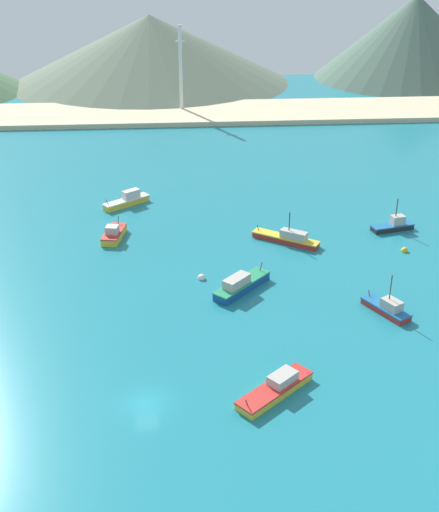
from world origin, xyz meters
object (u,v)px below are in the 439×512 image
at_px(fishing_boat_3, 387,308).
at_px(fishing_boat_10, 114,234).
at_px(fishing_boat_5, 276,388).
at_px(fishing_boat_2, 128,200).
at_px(buoy_1, 404,250).
at_px(fishing_boat_4, 241,285).
at_px(fishing_boat_1, 394,225).
at_px(radio_tower, 181,69).
at_px(buoy_0, 201,278).
at_px(fishing_boat_0, 288,238).

height_order(fishing_boat_3, fishing_boat_10, fishing_boat_3).
height_order(fishing_boat_3, fishing_boat_5, fishing_boat_3).
relative_size(fishing_boat_2, buoy_1, 8.10).
height_order(fishing_boat_4, fishing_boat_5, fishing_boat_4).
distance_m(fishing_boat_1, buoy_1, 8.24).
bearing_deg(radio_tower, buoy_1, -69.60).
xyz_separation_m(fishing_boat_1, buoy_0, (-32.59, -14.82, -0.62)).
xyz_separation_m(fishing_boat_2, fishing_boat_3, (35.64, -39.95, -0.14)).
bearing_deg(fishing_boat_2, buoy_1, -27.03).
xyz_separation_m(fishing_boat_2, fishing_boat_10, (-1.49, -14.30, -0.07)).
height_order(fishing_boat_3, buoy_1, fishing_boat_3).
xyz_separation_m(fishing_boat_0, fishing_boat_4, (-9.04, -14.94, 0.13)).
xyz_separation_m(fishing_boat_10, radio_tower, (12.65, 79.69, 10.72)).
xyz_separation_m(fishing_boat_1, fishing_boat_3, (-8.89, -25.79, -0.04)).
bearing_deg(fishing_boat_4, fishing_boat_3, -21.42).
bearing_deg(buoy_1, fishing_boat_3, -114.80).
xyz_separation_m(fishing_boat_1, fishing_boat_2, (-44.53, 14.15, 0.10)).
bearing_deg(fishing_boat_3, buoy_0, 155.16).
xyz_separation_m(fishing_boat_4, buoy_1, (26.60, 10.37, -0.74)).
bearing_deg(fishing_boat_4, fishing_boat_2, 117.71).
relative_size(fishing_boat_2, buoy_0, 7.61).
height_order(fishing_boat_0, fishing_boat_2, fishing_boat_0).
height_order(fishing_boat_0, fishing_boat_10, fishing_boat_0).
xyz_separation_m(fishing_boat_3, fishing_boat_10, (-37.13, 25.65, 0.07)).
height_order(fishing_boat_5, buoy_0, fishing_boat_5).
bearing_deg(fishing_boat_0, fishing_boat_2, 145.87).
relative_size(fishing_boat_5, buoy_0, 8.49).
relative_size(fishing_boat_3, fishing_boat_10, 1.01).
bearing_deg(buoy_1, buoy_0, -168.22).
height_order(fishing_boat_0, fishing_boat_3, fishing_boat_3).
height_order(fishing_boat_3, buoy_0, fishing_boat_3).
bearing_deg(fishing_boat_3, fishing_boat_4, 158.58).
relative_size(buoy_0, buoy_1, 1.06).
distance_m(fishing_boat_0, fishing_boat_2, 31.67).
relative_size(fishing_boat_1, fishing_boat_10, 1.04).
distance_m(fishing_boat_2, fishing_boat_5, 58.45).
height_order(fishing_boat_0, fishing_boat_4, fishing_boat_0).
bearing_deg(fishing_boat_0, fishing_boat_3, -66.98).
bearing_deg(fishing_boat_3, fishing_boat_0, 113.02).
height_order(fishing_boat_0, radio_tower, radio_tower).
xyz_separation_m(fishing_boat_3, radio_tower, (-24.48, 105.34, 10.79)).
height_order(fishing_boat_1, fishing_boat_2, fishing_boat_1).
relative_size(fishing_boat_2, fishing_boat_10, 1.15).
relative_size(fishing_boat_4, buoy_1, 8.73).
relative_size(fishing_boat_1, radio_tower, 0.33).
xyz_separation_m(fishing_boat_5, fishing_boat_10, (-20.24, 41.06, 0.15)).
xyz_separation_m(fishing_boat_4, fishing_boat_10, (-18.67, 18.41, -0.08)).
distance_m(fishing_boat_0, fishing_boat_10, 27.92).
xyz_separation_m(fishing_boat_0, buoy_0, (-14.28, -11.20, -0.60)).
distance_m(fishing_boat_0, fishing_boat_1, 18.66).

